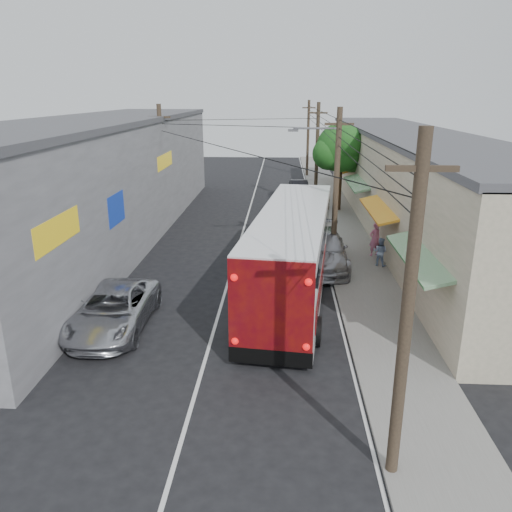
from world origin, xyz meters
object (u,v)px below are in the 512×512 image
Objects in this scene: jeepney at (114,310)px; pedestrian_far at (380,252)px; parked_car_mid at (303,201)px; pedestrian_near at (375,239)px; parked_car_far at (299,189)px; parked_suv at (321,249)px; coach_bus at (292,252)px.

pedestrian_far is (11.40, 7.65, 0.08)m from jeepney.
pedestrian_near is (3.47, -11.43, 0.30)m from parked_car_mid.
jeepney reaches higher than parked_car_far.
jeepney is 27.52m from parked_car_far.
pedestrian_far is at bearing 33.32° from jeepney.
parked_car_far is (7.82, 26.39, -0.09)m from jeepney.
parked_car_mid reaches higher than parked_car_far.
parked_car_mid is 13.57m from pedestrian_far.
pedestrian_near is at bearing -70.98° from parked_car_mid.
parked_suv is at bearing -93.56° from parked_car_far.
coach_bus is 16.97m from parked_car_mid.
jeepney is 13.73m from pedestrian_far.
jeepney is at bearing -108.77° from parked_car_mid.
pedestrian_far is (3.58, -18.74, 0.17)m from parked_car_far.
coach_bus is at bearing 26.53° from pedestrian_near.
parked_car_far is 19.08m from pedestrian_far.
pedestrian_far is at bearing -1.91° from parked_suv.
parked_car_mid is at bearing -46.28° from pedestrian_far.
pedestrian_near is at bearing 38.77° from jeepney.
parked_car_far is at bearing 72.96° from jeepney.
coach_bus reaches higher than jeepney.
parked_car_far is (1.01, 22.52, -1.29)m from coach_bus.
jeepney reaches higher than parked_car_mid.
parked_car_far is at bearing -101.59° from pedestrian_near.
pedestrian_far reaches higher than parked_car_far.
parked_car_mid is 2.37× the size of pedestrian_near.
coach_bus is 2.14× the size of parked_suv.
parked_car_mid is (-0.47, 13.00, -0.17)m from parked_suv.
jeepney is 3.79× the size of pedestrian_far.
coach_bus reaches higher than pedestrian_near.
jeepney is at bearing 15.86° from pedestrian_near.
pedestrian_far is (3.00, -0.11, -0.06)m from parked_suv.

